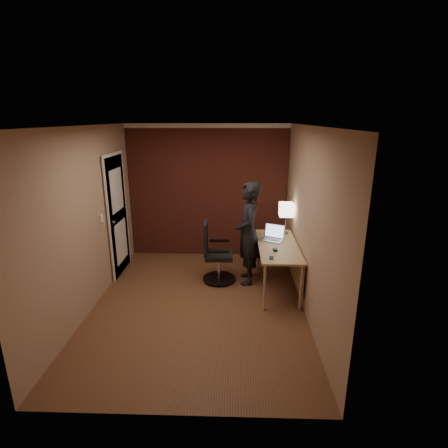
{
  "coord_description": "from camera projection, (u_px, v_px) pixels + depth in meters",
  "views": [
    {
      "loc": [
        0.51,
        -4.51,
        2.6
      ],
      "look_at": [
        0.35,
        0.55,
        1.05
      ],
      "focal_mm": 28.0,
      "sensor_mm": 36.0,
      "label": 1
    }
  ],
  "objects": [
    {
      "name": "person",
      "position": [
        248.0,
        233.0,
        5.55
      ],
      "size": [
        0.41,
        0.62,
        1.66
      ],
      "primitive_type": "imported",
      "rotation": [
        0.0,
        0.0,
        -1.55
      ],
      "color": "black",
      "rests_on": "ground"
    },
    {
      "name": "desk_lamp",
      "position": [
        286.0,
        210.0,
        5.72
      ],
      "size": [
        0.22,
        0.22,
        0.54
      ],
      "color": "silver",
      "rests_on": "desk"
    },
    {
      "name": "room",
      "position": [
        191.0,
        190.0,
        6.17
      ],
      "size": [
        4.0,
        4.0,
        4.0
      ],
      "color": "brown",
      "rests_on": "ground"
    },
    {
      "name": "phone",
      "position": [
        271.0,
        258.0,
        4.84
      ],
      "size": [
        0.07,
        0.12,
        0.01
      ],
      "primitive_type": "cube",
      "rotation": [
        0.0,
        0.0,
        -0.11
      ],
      "color": "black",
      "rests_on": "desk"
    },
    {
      "name": "mouse",
      "position": [
        275.0,
        250.0,
        5.11
      ],
      "size": [
        0.07,
        0.1,
        0.03
      ],
      "primitive_type": "cube",
      "rotation": [
        0.0,
        0.0,
        0.07
      ],
      "color": "black",
      "rests_on": "desk"
    },
    {
      "name": "desk",
      "position": [
        282.0,
        252.0,
        5.39
      ],
      "size": [
        0.6,
        1.5,
        0.73
      ],
      "color": "tan",
      "rests_on": "ground"
    },
    {
      "name": "office_chair",
      "position": [
        215.0,
        256.0,
        5.68
      ],
      "size": [
        0.54,
        0.55,
        0.99
      ],
      "color": "black",
      "rests_on": "ground"
    },
    {
      "name": "laptop",
      "position": [
        273.0,
        235.0,
        5.58
      ],
      "size": [
        0.41,
        0.38,
        0.23
      ],
      "color": "silver",
      "rests_on": "desk"
    }
  ]
}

